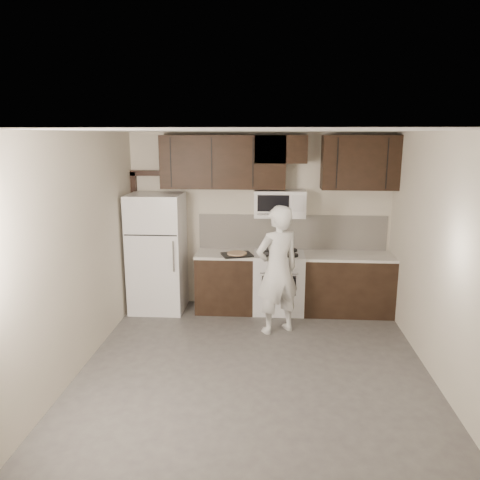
# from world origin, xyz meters

# --- Properties ---
(floor) EXTENTS (4.50, 4.50, 0.00)m
(floor) POSITION_xyz_m (0.00, 0.00, 0.00)
(floor) COLOR #4C4A47
(floor) RESTS_ON ground
(back_wall) EXTENTS (4.00, 0.00, 4.00)m
(back_wall) POSITION_xyz_m (0.00, 2.25, 1.35)
(back_wall) COLOR beige
(back_wall) RESTS_ON ground
(ceiling) EXTENTS (4.50, 4.50, 0.00)m
(ceiling) POSITION_xyz_m (0.00, 0.00, 2.70)
(ceiling) COLOR white
(ceiling) RESTS_ON back_wall
(counter_run) EXTENTS (2.95, 0.64, 0.91)m
(counter_run) POSITION_xyz_m (0.60, 1.94, 0.46)
(counter_run) COLOR black
(counter_run) RESTS_ON floor
(stove) EXTENTS (0.76, 0.66, 0.94)m
(stove) POSITION_xyz_m (0.30, 1.94, 0.46)
(stove) COLOR white
(stove) RESTS_ON floor
(backsplash) EXTENTS (2.90, 0.02, 0.54)m
(backsplash) POSITION_xyz_m (0.50, 2.24, 1.18)
(backsplash) COLOR silver
(backsplash) RESTS_ON counter_run
(upper_cabinets) EXTENTS (3.48, 0.35, 0.78)m
(upper_cabinets) POSITION_xyz_m (0.21, 2.08, 2.28)
(upper_cabinets) COLOR black
(upper_cabinets) RESTS_ON back_wall
(microwave) EXTENTS (0.76, 0.42, 0.40)m
(microwave) POSITION_xyz_m (0.30, 2.06, 1.65)
(microwave) COLOR white
(microwave) RESTS_ON upper_cabinets
(refrigerator) EXTENTS (0.80, 0.76, 1.80)m
(refrigerator) POSITION_xyz_m (-1.55, 1.89, 0.90)
(refrigerator) COLOR white
(refrigerator) RESTS_ON floor
(door_trim) EXTENTS (0.50, 0.08, 2.12)m
(door_trim) POSITION_xyz_m (-1.92, 2.21, 1.25)
(door_trim) COLOR black
(door_trim) RESTS_ON floor
(saucepan) EXTENTS (0.32, 0.18, 0.18)m
(saucepan) POSITION_xyz_m (0.12, 2.09, 0.98)
(saucepan) COLOR silver
(saucepan) RESTS_ON stove
(baking_tray) EXTENTS (0.51, 0.44, 0.02)m
(baking_tray) POSITION_xyz_m (-0.32, 1.77, 0.92)
(baking_tray) COLOR black
(baking_tray) RESTS_ON counter_run
(pizza) EXTENTS (0.37, 0.37, 0.02)m
(pizza) POSITION_xyz_m (-0.32, 1.77, 0.94)
(pizza) COLOR beige
(pizza) RESTS_ON baking_tray
(person) EXTENTS (0.77, 0.69, 1.76)m
(person) POSITION_xyz_m (0.27, 1.15, 0.88)
(person) COLOR silver
(person) RESTS_ON floor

